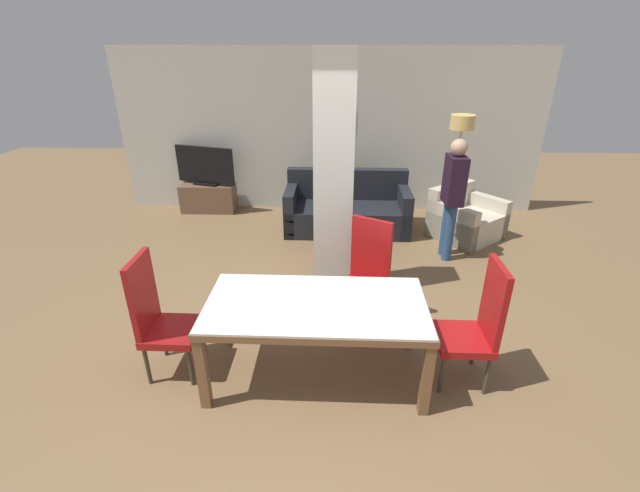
# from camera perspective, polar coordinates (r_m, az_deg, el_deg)

# --- Properties ---
(ground_plane) EXTENTS (18.00, 18.00, 0.00)m
(ground_plane) POSITION_cam_1_polar(r_m,az_deg,el_deg) (4.07, -0.50, -16.53)
(ground_plane) COLOR brown
(back_wall) EXTENTS (7.20, 0.09, 2.70)m
(back_wall) POSITION_cam_1_polar(r_m,az_deg,el_deg) (7.54, 1.21, 14.92)
(back_wall) COLOR beige
(back_wall) RESTS_ON ground_plane
(divider_pillar) EXTENTS (0.42, 0.35, 2.70)m
(divider_pillar) POSITION_cam_1_polar(r_m,az_deg,el_deg) (4.68, 1.82, 8.37)
(divider_pillar) COLOR beige
(divider_pillar) RESTS_ON ground_plane
(dining_table) EXTENTS (1.87, 0.95, 0.75)m
(dining_table) POSITION_cam_1_polar(r_m,az_deg,el_deg) (3.69, -0.53, -9.44)
(dining_table) COLOR brown
(dining_table) RESTS_ON ground_plane
(dining_chair_head_right) EXTENTS (0.46, 0.46, 1.14)m
(dining_chair_head_right) POSITION_cam_1_polar(r_m,az_deg,el_deg) (3.89, 20.15, -9.68)
(dining_chair_head_right) COLOR maroon
(dining_chair_head_right) RESTS_ON ground_plane
(dining_chair_far_right) EXTENTS (0.63, 0.63, 1.14)m
(dining_chair_far_right) POSITION_cam_1_polar(r_m,az_deg,el_deg) (4.43, 6.09, -3.57)
(dining_chair_far_right) COLOR maroon
(dining_chair_far_right) RESTS_ON ground_plane
(dining_chair_head_left) EXTENTS (0.46, 0.46, 1.14)m
(dining_chair_head_left) POSITION_cam_1_polar(r_m,az_deg,el_deg) (4.00, -20.66, -8.68)
(dining_chair_head_left) COLOR maroon
(dining_chair_head_left) RESTS_ON ground_plane
(sofa) EXTENTS (1.93, 0.88, 0.91)m
(sofa) POSITION_cam_1_polar(r_m,az_deg,el_deg) (6.84, 3.61, 4.70)
(sofa) COLOR black
(sofa) RESTS_ON ground_plane
(armchair) EXTENTS (1.25, 1.24, 0.76)m
(armchair) POSITION_cam_1_polar(r_m,az_deg,el_deg) (6.94, 18.74, 3.34)
(armchair) COLOR beige
(armchair) RESTS_ON ground_plane
(coffee_table) EXTENTS (0.64, 0.54, 0.42)m
(coffee_table) POSITION_cam_1_polar(r_m,az_deg,el_deg) (5.97, 2.33, 0.56)
(coffee_table) COLOR brown
(coffee_table) RESTS_ON ground_plane
(bottle) EXTENTS (0.08, 0.08, 0.30)m
(bottle) POSITION_cam_1_polar(r_m,az_deg,el_deg) (5.71, 2.01, 2.90)
(bottle) COLOR #194C23
(bottle) RESTS_ON coffee_table
(tv_stand) EXTENTS (0.94, 0.40, 0.49)m
(tv_stand) POSITION_cam_1_polar(r_m,az_deg,el_deg) (7.89, -14.62, 6.26)
(tv_stand) COLOR brown
(tv_stand) RESTS_ON ground_plane
(tv_screen) EXTENTS (1.06, 0.35, 0.66)m
(tv_screen) POSITION_cam_1_polar(r_m,az_deg,el_deg) (7.73, -15.08, 10.22)
(tv_screen) COLOR black
(tv_screen) RESTS_ON tv_stand
(floor_lamp) EXTENTS (0.37, 0.37, 1.73)m
(floor_lamp) POSITION_cam_1_polar(r_m,az_deg,el_deg) (7.23, 18.31, 14.22)
(floor_lamp) COLOR #B7B7BC
(floor_lamp) RESTS_ON ground_plane
(standing_person) EXTENTS (0.23, 0.39, 1.64)m
(standing_person) POSITION_cam_1_polar(r_m,az_deg,el_deg) (5.94, 17.30, 6.85)
(standing_person) COLOR navy
(standing_person) RESTS_ON ground_plane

